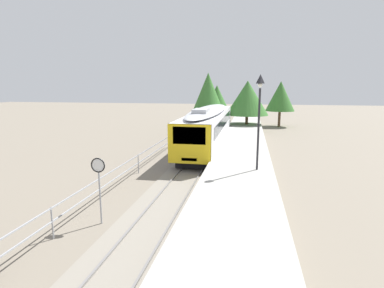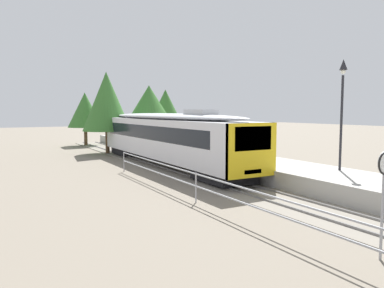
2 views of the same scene
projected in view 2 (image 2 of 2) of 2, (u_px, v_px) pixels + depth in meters
The scene contains 9 objects.
ground_plane at pixel (190, 197), 16.36m from camera, with size 160.00×160.00×0.00m, color slate.
track_rails at pixel (245, 189), 17.82m from camera, with size 3.20×60.00×0.14m.
commuter_train at pixel (166, 135), 25.28m from camera, with size 2.82×19.05×3.74m.
station_platform at pixel (294, 175), 19.38m from camera, with size 3.90×60.00×0.90m, color #A8A59E.
platform_lamp_mid_platform at pixel (342, 94), 17.74m from camera, with size 0.34×0.34×5.35m.
tree_behind_carpark at pixel (85, 110), 40.06m from camera, with size 3.73×3.73×5.79m.
tree_behind_station_far at pixel (149, 107), 36.18m from camera, with size 5.27×5.27×6.30m.
tree_distant_left at pixel (107, 102), 32.43m from camera, with size 4.24×4.24×7.22m.
tree_distant_centre at pixel (166, 107), 43.32m from camera, with size 4.02×4.02×6.31m.
Camera 2 is at (-10.85, 7.96, 3.79)m, focal length 34.57 mm.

